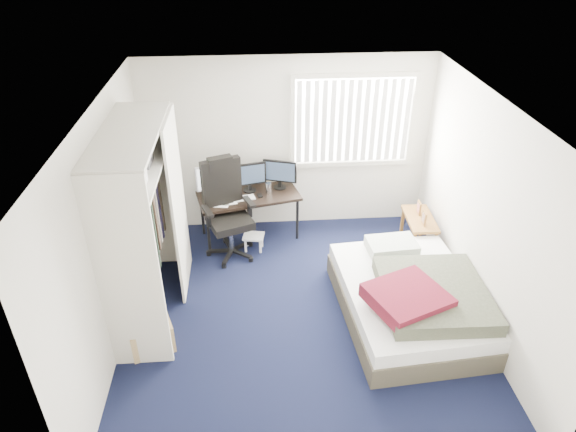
% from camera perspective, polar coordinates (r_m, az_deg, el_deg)
% --- Properties ---
extents(ground, '(4.20, 4.20, 0.00)m').
position_cam_1_polar(ground, '(6.14, 1.38, -10.85)').
color(ground, black).
rests_on(ground, ground).
extents(room_shell, '(4.20, 4.20, 4.20)m').
position_cam_1_polar(room_shell, '(5.26, 1.58, 1.49)').
color(room_shell, silver).
rests_on(room_shell, ground).
extents(window_assembly, '(1.72, 0.09, 1.32)m').
position_cam_1_polar(window_assembly, '(7.18, 7.22, 10.42)').
color(window_assembly, white).
rests_on(window_assembly, ground).
extents(closet, '(0.64, 1.84, 2.22)m').
position_cam_1_polar(closet, '(5.67, -15.79, 0.74)').
color(closet, beige).
rests_on(closet, ground).
extents(desk, '(1.49, 0.94, 1.14)m').
position_cam_1_polar(desk, '(7.15, -4.45, 2.75)').
color(desk, black).
rests_on(desk, ground).
extents(office_chair, '(0.82, 0.82, 1.36)m').
position_cam_1_polar(office_chair, '(6.93, -6.74, -0.30)').
color(office_chair, black).
rests_on(office_chair, ground).
extents(footstool, '(0.32, 0.27, 0.23)m').
position_cam_1_polar(footstool, '(7.11, -3.84, -2.51)').
color(footstool, white).
rests_on(footstool, ground).
extents(nightstand, '(0.39, 0.74, 0.68)m').
position_cam_1_polar(nightstand, '(7.21, 14.41, -0.60)').
color(nightstand, brown).
rests_on(nightstand, ground).
extents(bed, '(1.64, 2.09, 0.65)m').
position_cam_1_polar(bed, '(6.09, 13.64, -8.91)').
color(bed, '#453F31').
rests_on(bed, ground).
extents(pine_box, '(0.53, 0.46, 0.33)m').
position_cam_1_polar(pine_box, '(5.83, -14.99, -12.77)').
color(pine_box, '#A37C51').
rests_on(pine_box, ground).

